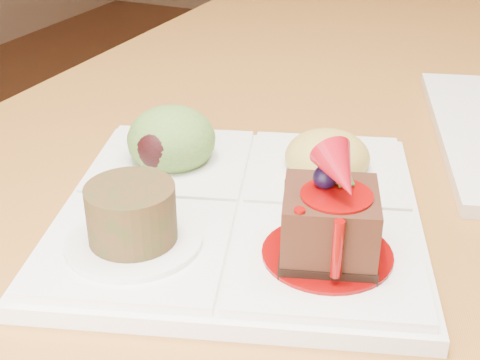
% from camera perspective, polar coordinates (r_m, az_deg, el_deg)
% --- Properties ---
extents(sampler_plate, '(0.32, 0.32, 0.10)m').
position_cam_1_polar(sampler_plate, '(0.49, -0.18, -1.31)').
color(sampler_plate, white).
rests_on(sampler_plate, dining_table).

